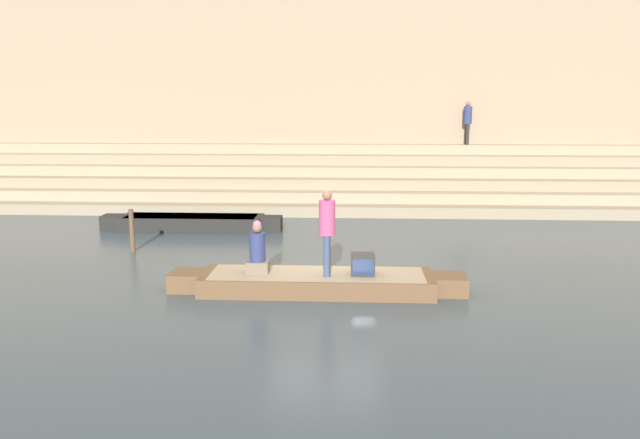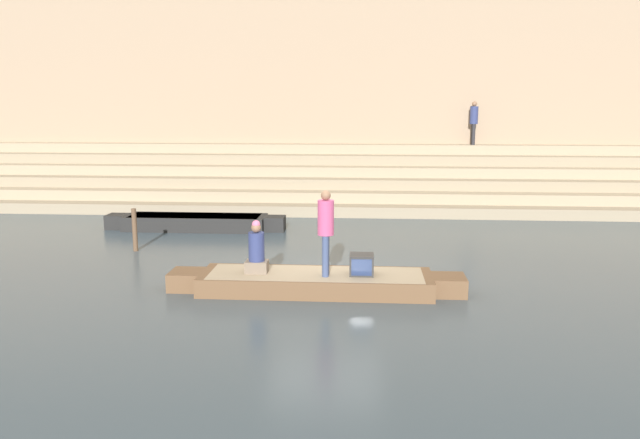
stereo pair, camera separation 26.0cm
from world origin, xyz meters
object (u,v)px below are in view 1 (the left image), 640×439
(person_standing, at_px, (327,227))
(moored_boat_shore, at_px, (192,222))
(tv_set, at_px, (363,264))
(mooring_post, at_px, (132,231))
(rowboat_main, at_px, (317,282))
(person_rowing, at_px, (257,252))
(person_on_steps, at_px, (468,120))

(person_standing, relative_size, moored_boat_shore, 0.32)
(tv_set, relative_size, mooring_post, 0.44)
(rowboat_main, relative_size, moored_boat_shore, 1.10)
(person_rowing, height_order, mooring_post, person_rowing)
(person_standing, distance_m, mooring_post, 6.23)
(mooring_post, bearing_deg, person_on_steps, 42.18)
(person_standing, distance_m, moored_boat_shore, 7.69)
(person_standing, bearing_deg, moored_boat_shore, 137.26)
(person_rowing, xyz_separation_m, person_on_steps, (6.36, 12.39, 2.35))
(moored_boat_shore, xyz_separation_m, mooring_post, (-0.81, -2.87, 0.33))
(person_standing, height_order, person_on_steps, person_on_steps)
(tv_set, distance_m, person_on_steps, 13.33)
(rowboat_main, distance_m, person_rowing, 1.36)
(rowboat_main, distance_m, mooring_post, 5.94)
(rowboat_main, xyz_separation_m, moored_boat_shore, (-4.17, 6.08, 0.03))
(tv_set, distance_m, mooring_post, 6.73)
(person_standing, xyz_separation_m, tv_set, (0.72, 0.13, -0.80))
(person_standing, relative_size, person_rowing, 1.59)
(person_on_steps, bearing_deg, person_rowing, -134.89)
(rowboat_main, xyz_separation_m, person_on_steps, (5.14, 12.38, 2.97))
(rowboat_main, distance_m, person_on_steps, 13.74)
(rowboat_main, distance_m, tv_set, 1.01)
(mooring_post, relative_size, person_on_steps, 0.68)
(person_on_steps, bearing_deg, person_standing, -129.23)
(moored_boat_shore, bearing_deg, mooring_post, -104.52)
(rowboat_main, relative_size, tv_set, 12.35)
(moored_boat_shore, bearing_deg, tv_set, -48.67)
(rowboat_main, distance_m, person_standing, 1.21)
(tv_set, bearing_deg, person_on_steps, 67.75)
(tv_set, bearing_deg, mooring_post, 148.08)
(mooring_post, bearing_deg, tv_set, -28.44)
(person_standing, relative_size, mooring_post, 1.55)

